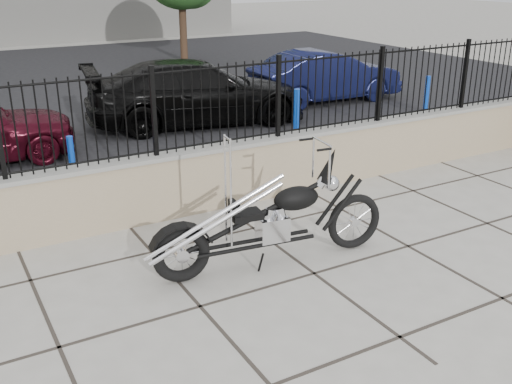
{
  "coord_description": "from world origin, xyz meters",
  "views": [
    {
      "loc": [
        -3.73,
        -5.19,
        3.5
      ],
      "look_at": [
        -0.36,
        0.78,
        0.86
      ],
      "focal_mm": 42.0,
      "sensor_mm": 36.0,
      "label": 1
    }
  ],
  "objects": [
    {
      "name": "ground_plane",
      "position": [
        0.0,
        0.0,
        0.0
      ],
      "size": [
        90.0,
        90.0,
        0.0
      ],
      "primitive_type": "plane",
      "color": "#99968E",
      "rests_on": "ground"
    },
    {
      "name": "parking_lot",
      "position": [
        0.0,
        12.5,
        0.0
      ],
      "size": [
        30.0,
        30.0,
        0.0
      ],
      "primitive_type": "plane",
      "color": "black",
      "rests_on": "ground"
    },
    {
      "name": "retaining_wall",
      "position": [
        0.0,
        2.5,
        0.48
      ],
      "size": [
        14.0,
        0.36,
        0.96
      ],
      "primitive_type": "cube",
      "color": "gray",
      "rests_on": "ground_plane"
    },
    {
      "name": "iron_fence",
      "position": [
        0.0,
        2.5,
        1.56
      ],
      "size": [
        14.0,
        0.08,
        1.2
      ],
      "primitive_type": "cube",
      "color": "black",
      "rests_on": "retaining_wall"
    },
    {
      "name": "chopper_motorcycle",
      "position": [
        -0.36,
        0.48,
        0.86
      ],
      "size": [
        2.91,
        0.86,
        1.72
      ],
      "primitive_type": null,
      "rotation": [
        0.0,
        0.0,
        -0.12
      ],
      "color": "black",
      "rests_on": "ground_plane"
    },
    {
      "name": "car_black",
      "position": [
        1.74,
        7.24,
        0.73
      ],
      "size": [
        5.27,
        2.83,
        1.45
      ],
      "primitive_type": "imported",
      "rotation": [
        0.0,
        0.0,
        1.4
      ],
      "color": "black",
      "rests_on": "parking_lot"
    },
    {
      "name": "car_blue",
      "position": [
        5.68,
        7.72,
        0.67
      ],
      "size": [
        4.12,
        1.54,
        1.35
      ],
      "primitive_type": "imported",
      "rotation": [
        0.0,
        0.0,
        1.54
      ],
      "color": "#0E1235",
      "rests_on": "parking_lot"
    },
    {
      "name": "bollard_a",
      "position": [
        -1.78,
        4.4,
        0.44
      ],
      "size": [
        0.13,
        0.13,
        0.87
      ],
      "primitive_type": "cylinder",
      "rotation": [
        0.0,
        0.0,
        0.27
      ],
      "color": "blue",
      "rests_on": "ground_plane"
    },
    {
      "name": "bollard_b",
      "position": [
        2.87,
        4.82,
        0.56
      ],
      "size": [
        0.16,
        0.16,
        1.11
      ],
      "primitive_type": "cylinder",
      "rotation": [
        0.0,
        0.0,
        -0.25
      ],
      "color": "blue",
      "rests_on": "ground_plane"
    },
    {
      "name": "bollard_c",
      "position": [
        6.9,
        5.25,
        0.48
      ],
      "size": [
        0.13,
        0.13,
        0.96
      ],
      "primitive_type": "cylinder",
      "rotation": [
        0.0,
        0.0,
        -0.12
      ],
      "color": "blue",
      "rests_on": "ground_plane"
    }
  ]
}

